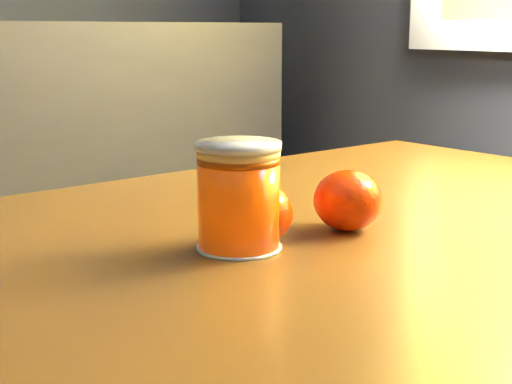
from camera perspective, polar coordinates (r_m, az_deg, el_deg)
table at (r=0.70m, az=6.80°, el=-9.81°), size 1.04×0.83×0.70m
juice_glass at (r=0.59m, az=-1.39°, el=-0.38°), size 0.07×0.07×0.09m
orange_front at (r=0.61m, az=0.22°, el=-1.69°), size 0.07×0.07×0.05m
orange_back at (r=0.65m, az=7.36°, el=-0.67°), size 0.07×0.07×0.06m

